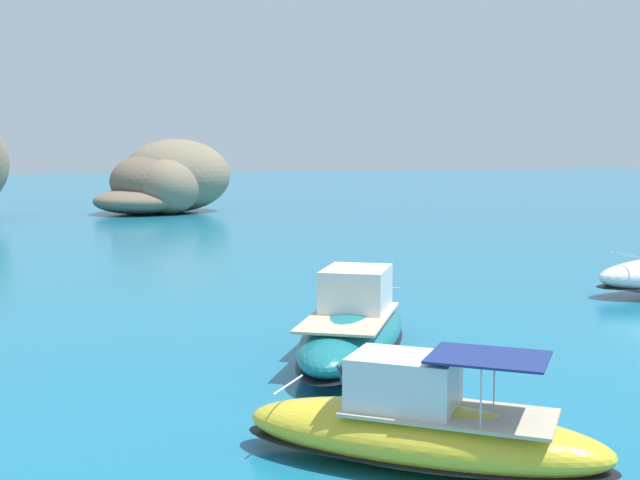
% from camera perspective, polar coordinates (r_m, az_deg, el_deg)
% --- Properties ---
extents(islet_small, '(15.25, 14.05, 6.53)m').
position_cam_1_polar(islet_small, '(74.96, -10.49, 4.03)').
color(islet_small, '#756651').
rests_on(islet_small, ground).
extents(motorboat_yellow, '(5.77, 6.04, 2.02)m').
position_cam_1_polar(motorboat_yellow, '(14.42, 6.94, -12.87)').
color(motorboat_yellow, yellow).
rests_on(motorboat_yellow, ground).
extents(motorboat_teal, '(6.80, 7.56, 2.32)m').
position_cam_1_polar(motorboat_teal, '(21.46, 2.34, -6.15)').
color(motorboat_teal, '#19727A').
rests_on(motorboat_teal, ground).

